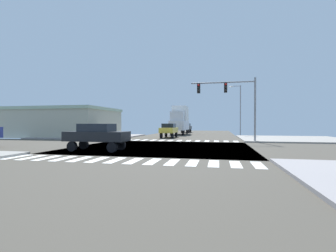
{
  "coord_description": "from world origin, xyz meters",
  "views": [
    {
      "loc": [
        4.47,
        -18.89,
        1.91
      ],
      "look_at": [
        -1.22,
        8.22,
        1.6
      ],
      "focal_mm": 25.78,
      "sensor_mm": 36.0,
      "label": 1
    }
  ],
  "objects_px": {
    "street_lamp": "(239,105)",
    "box_truck_trailing_1": "(180,119)",
    "sedan_nearside_1": "(169,129)",
    "sedan_crossing_2": "(97,135)",
    "bank_building": "(63,122)",
    "traffic_signal_mast": "(229,95)",
    "sedan_leading_4": "(186,127)"
  },
  "relations": [
    {
      "from": "street_lamp",
      "to": "sedan_crossing_2",
      "type": "bearing_deg",
      "value": -115.36
    },
    {
      "from": "bank_building",
      "to": "sedan_leading_4",
      "type": "relative_size",
      "value": 3.61
    },
    {
      "from": "bank_building",
      "to": "sedan_leading_4",
      "type": "height_order",
      "value": "bank_building"
    },
    {
      "from": "traffic_signal_mast",
      "to": "sedan_crossing_2",
      "type": "height_order",
      "value": "traffic_signal_mast"
    },
    {
      "from": "bank_building",
      "to": "box_truck_trailing_1",
      "type": "height_order",
      "value": "box_truck_trailing_1"
    },
    {
      "from": "box_truck_trailing_1",
      "to": "traffic_signal_mast",
      "type": "bearing_deg",
      "value": 117.0
    },
    {
      "from": "bank_building",
      "to": "sedan_crossing_2",
      "type": "relative_size",
      "value": 3.61
    },
    {
      "from": "bank_building",
      "to": "traffic_signal_mast",
      "type": "bearing_deg",
      "value": -13.5
    },
    {
      "from": "street_lamp",
      "to": "box_truck_trailing_1",
      "type": "xyz_separation_m",
      "value": [
        -9.58,
        1.09,
        -2.16
      ]
    },
    {
      "from": "traffic_signal_mast",
      "to": "street_lamp",
      "type": "xyz_separation_m",
      "value": [
        2.02,
        13.76,
        -0.12
      ]
    },
    {
      "from": "sedan_leading_4",
      "to": "sedan_nearside_1",
      "type": "bearing_deg",
      "value": 90.0
    },
    {
      "from": "bank_building",
      "to": "street_lamp",
      "type": "bearing_deg",
      "value": 17.92
    },
    {
      "from": "sedan_nearside_1",
      "to": "sedan_crossing_2",
      "type": "distance_m",
      "value": 16.15
    },
    {
      "from": "traffic_signal_mast",
      "to": "street_lamp",
      "type": "bearing_deg",
      "value": 81.67
    },
    {
      "from": "sedan_leading_4",
      "to": "box_truck_trailing_1",
      "type": "distance_m",
      "value": 8.6
    },
    {
      "from": "street_lamp",
      "to": "bank_building",
      "type": "xyz_separation_m",
      "value": [
        -25.28,
        -8.17,
        -2.66
      ]
    },
    {
      "from": "sedan_leading_4",
      "to": "street_lamp",
      "type": "bearing_deg",
      "value": 135.04
    },
    {
      "from": "traffic_signal_mast",
      "to": "bank_building",
      "type": "bearing_deg",
      "value": 166.5
    },
    {
      "from": "street_lamp",
      "to": "sedan_nearside_1",
      "type": "distance_m",
      "value": 12.99
    },
    {
      "from": "sedan_nearside_1",
      "to": "sedan_crossing_2",
      "type": "bearing_deg",
      "value": 83.56
    },
    {
      "from": "bank_building",
      "to": "sedan_nearside_1",
      "type": "relative_size",
      "value": 3.61
    },
    {
      "from": "traffic_signal_mast",
      "to": "sedan_leading_4",
      "type": "bearing_deg",
      "value": 107.97
    },
    {
      "from": "street_lamp",
      "to": "sedan_nearside_1",
      "type": "height_order",
      "value": "street_lamp"
    },
    {
      "from": "bank_building",
      "to": "sedan_crossing_2",
      "type": "xyz_separation_m",
      "value": [
        13.88,
        -15.87,
        -0.95
      ]
    },
    {
      "from": "traffic_signal_mast",
      "to": "sedan_leading_4",
      "type": "xyz_separation_m",
      "value": [
        -7.57,
        23.33,
        -3.73
      ]
    },
    {
      "from": "sedan_nearside_1",
      "to": "box_truck_trailing_1",
      "type": "height_order",
      "value": "box_truck_trailing_1"
    },
    {
      "from": "sedan_nearside_1",
      "to": "sedan_leading_4",
      "type": "bearing_deg",
      "value": -90.0
    },
    {
      "from": "traffic_signal_mast",
      "to": "box_truck_trailing_1",
      "type": "distance_m",
      "value": 16.83
    },
    {
      "from": "sedan_leading_4",
      "to": "box_truck_trailing_1",
      "type": "height_order",
      "value": "box_truck_trailing_1"
    },
    {
      "from": "bank_building",
      "to": "sedan_nearside_1",
      "type": "xyz_separation_m",
      "value": [
        15.7,
        0.18,
        -0.95
      ]
    },
    {
      "from": "traffic_signal_mast",
      "to": "street_lamp",
      "type": "height_order",
      "value": "street_lamp"
    },
    {
      "from": "sedan_nearside_1",
      "to": "sedan_crossing_2",
      "type": "xyz_separation_m",
      "value": [
        -1.81,
        -16.05,
        0.0
      ]
    }
  ]
}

